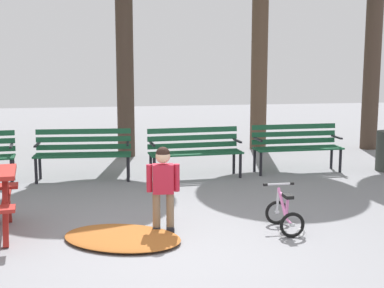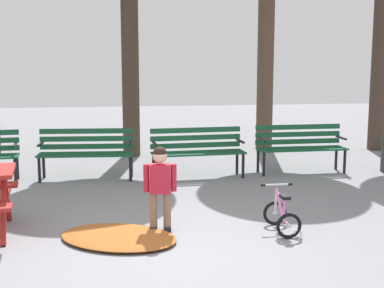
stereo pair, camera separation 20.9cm
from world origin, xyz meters
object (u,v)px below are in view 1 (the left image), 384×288
park_bench_left (83,150)px  kids_bicycle (284,215)px  park_bench_right (195,148)px  park_bench_far_right (296,144)px  child_standing (163,182)px

park_bench_left → kids_bicycle: (2.41, -3.25, -0.31)m
park_bench_right → park_bench_far_right: 1.91m
park_bench_far_right → child_standing: child_standing is taller
park_bench_left → child_standing: 3.18m
child_standing → kids_bicycle: (1.42, -0.23, -0.40)m
park_bench_left → park_bench_right: same height
park_bench_left → kids_bicycle: size_ratio=2.90×
park_bench_left → park_bench_far_right: (3.79, 0.01, 0.00)m
park_bench_right → kids_bicycle: size_ratio=2.89×
park_bench_right → kids_bicycle: (0.52, -3.11, -0.31)m
child_standing → park_bench_left: bearing=108.0°
park_bench_left → park_bench_right: 1.89m
park_bench_far_right → kids_bicycle: bearing=-113.0°
park_bench_right → park_bench_far_right: bearing=4.5°
kids_bicycle → park_bench_left: bearing=126.5°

